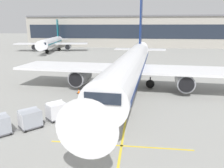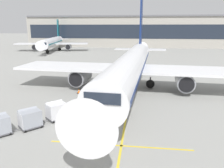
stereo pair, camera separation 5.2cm
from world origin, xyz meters
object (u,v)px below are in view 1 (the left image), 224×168
object	(u,v)px
distant_airplane	(52,42)
parked_airplane	(131,65)
baggage_cart_second	(30,118)
safety_cone_engine_keepout	(90,90)
baggage_cart_lead	(56,110)
belt_loader	(87,105)
ground_crew_by_loader	(81,111)
safety_cone_wingtip	(79,91)
ground_crew_by_carts	(86,106)

from	to	relation	value
distant_airplane	parked_airplane	bearing A→B (deg)	-57.45
baggage_cart_second	safety_cone_engine_keepout	bearing A→B (deg)	76.49
baggage_cart_lead	safety_cone_engine_keepout	bearing A→B (deg)	83.07
belt_loader	baggage_cart_lead	xyz separation A→B (m)	(-2.65, -2.71, 0.18)
belt_loader	ground_crew_by_loader	world-z (taller)	belt_loader
baggage_cart_second	safety_cone_engine_keepout	size ratio (longest dim) A/B	3.99
baggage_cart_lead	distant_airplane	bearing A→B (deg)	111.98
baggage_cart_second	distant_airplane	world-z (taller)	distant_airplane
baggage_cart_lead	distant_airplane	xyz separation A→B (m)	(-27.12, 67.18, 2.42)
safety_cone_engine_keepout	safety_cone_wingtip	world-z (taller)	safety_cone_wingtip
safety_cone_wingtip	distant_airplane	distance (m)	63.49
safety_cone_engine_keepout	baggage_cart_second	bearing A→B (deg)	-103.51
parked_airplane	baggage_cart_lead	distance (m)	15.37
parked_airplane	ground_crew_by_carts	bearing A→B (deg)	-111.32
distant_airplane	belt_loader	bearing A→B (deg)	-65.21
safety_cone_engine_keepout	belt_loader	bearing A→B (deg)	-79.99
parked_airplane	ground_crew_by_carts	distance (m)	12.76
belt_loader	distant_airplane	xyz separation A→B (m)	(-29.77, 64.47, 2.60)
parked_airplane	ground_crew_by_loader	size ratio (longest dim) A/B	27.11
baggage_cart_lead	distant_airplane	world-z (taller)	distant_airplane
belt_loader	safety_cone_engine_keepout	bearing A→B (deg)	100.01
belt_loader	safety_cone_engine_keepout	world-z (taller)	belt_loader
parked_airplane	ground_crew_by_loader	bearing A→B (deg)	-109.51
ground_crew_by_loader	safety_cone_wingtip	size ratio (longest dim) A/B	2.64
belt_loader	distant_airplane	bearing A→B (deg)	114.79
ground_crew_by_loader	distant_airplane	world-z (taller)	distant_airplane
parked_airplane	belt_loader	size ratio (longest dim) A/B	9.58
safety_cone_engine_keepout	safety_cone_wingtip	distance (m)	1.69
belt_loader	safety_cone_wingtip	xyz separation A→B (m)	(-2.89, 7.03, -0.50)
ground_crew_by_carts	safety_cone_wingtip	xyz separation A→B (m)	(-3.02, 8.12, -0.68)
parked_airplane	distant_airplane	distance (m)	64.01
parked_airplane	distant_airplane	xyz separation A→B (m)	(-34.44, 53.96, -0.36)
ground_crew_by_loader	ground_crew_by_carts	distance (m)	1.60
ground_crew_by_loader	distant_airplane	xyz separation A→B (m)	(-29.76, 67.15, 2.42)
baggage_cart_lead	safety_cone_wingtip	bearing A→B (deg)	91.38
belt_loader	safety_cone_engine_keepout	distance (m)	7.92
ground_crew_by_loader	safety_cone_engine_keepout	distance (m)	10.58
belt_loader	ground_crew_by_carts	world-z (taller)	belt_loader
baggage_cart_second	safety_cone_wingtip	distance (m)	12.22
safety_cone_engine_keepout	safety_cone_wingtip	size ratio (longest dim) A/B	0.97
ground_crew_by_loader	safety_cone_wingtip	world-z (taller)	ground_crew_by_loader
parked_airplane	belt_loader	bearing A→B (deg)	-113.93
baggage_cart_lead	safety_cone_engine_keepout	size ratio (longest dim) A/B	3.99
parked_airplane	safety_cone_wingtip	xyz separation A→B (m)	(-7.55, -3.48, -3.46)
baggage_cart_second	safety_cone_engine_keepout	xyz separation A→B (m)	(3.09, 12.85, -0.69)
baggage_cart_lead	baggage_cart_second	world-z (taller)	same
baggage_cart_lead	ground_crew_by_loader	distance (m)	2.64
belt_loader	baggage_cart_second	size ratio (longest dim) A/B	1.93
ground_crew_by_loader	ground_crew_by_carts	world-z (taller)	same
safety_cone_wingtip	safety_cone_engine_keepout	bearing A→B (deg)	26.53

